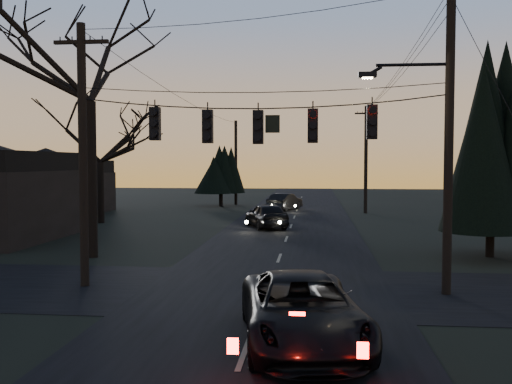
# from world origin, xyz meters

# --- Properties ---
(main_road) EXTENTS (8.00, 120.00, 0.02)m
(main_road) POSITION_xyz_m (0.00, 20.00, 0.01)
(main_road) COLOR black
(main_road) RESTS_ON ground
(cross_road) EXTENTS (60.00, 7.00, 0.02)m
(cross_road) POSITION_xyz_m (0.00, 10.00, 0.01)
(cross_road) COLOR black
(cross_road) RESTS_ON ground
(utility_pole_right) EXTENTS (5.00, 0.30, 10.00)m
(utility_pole_right) POSITION_xyz_m (5.50, 10.00, 0.00)
(utility_pole_right) COLOR black
(utility_pole_right) RESTS_ON ground
(utility_pole_left) EXTENTS (1.80, 0.30, 8.50)m
(utility_pole_left) POSITION_xyz_m (-6.00, 10.00, 0.00)
(utility_pole_left) COLOR black
(utility_pole_left) RESTS_ON ground
(utility_pole_far_r) EXTENTS (1.80, 0.30, 8.50)m
(utility_pole_far_r) POSITION_xyz_m (5.50, 38.00, 0.00)
(utility_pole_far_r) COLOR black
(utility_pole_far_r) RESTS_ON ground
(utility_pole_far_l) EXTENTS (0.30, 0.30, 8.00)m
(utility_pole_far_l) POSITION_xyz_m (-6.00, 46.00, 0.00)
(utility_pole_far_l) COLOR black
(utility_pole_far_l) RESTS_ON ground
(span_signal_assembly) EXTENTS (11.50, 0.44, 1.62)m
(span_signal_assembly) POSITION_xyz_m (-0.24, 10.00, 5.22)
(span_signal_assembly) COLOR black
(span_signal_assembly) RESTS_ON ground
(bare_tree_left) EXTENTS (11.09, 11.09, 13.23)m
(bare_tree_left) POSITION_xyz_m (-7.95, 15.50, 9.25)
(bare_tree_left) COLOR black
(bare_tree_left) RESTS_ON ground
(evergreen_right) EXTENTS (3.93, 3.93, 8.04)m
(evergreen_right) POSITION_xyz_m (8.95, 17.34, 4.61)
(evergreen_right) COLOR black
(evergreen_right) RESTS_ON ground
(bare_tree_dist) EXTENTS (6.59, 6.59, 8.18)m
(bare_tree_dist) POSITION_xyz_m (-12.73, 28.89, 5.71)
(bare_tree_dist) COLOR black
(bare_tree_dist) RESTS_ON ground
(evergreen_dist) EXTENTS (3.74, 3.74, 5.66)m
(evergreen_dist) POSITION_xyz_m (-7.10, 43.87, 3.42)
(evergreen_dist) COLOR black
(evergreen_dist) RESTS_ON ground
(house_left_far) EXTENTS (9.00, 7.00, 5.20)m
(house_left_far) POSITION_xyz_m (-20.00, 36.00, 2.60)
(house_left_far) COLOR black
(house_left_far) RESTS_ON ground
(suv_near) EXTENTS (3.34, 5.80, 1.52)m
(suv_near) POSITION_xyz_m (1.20, 4.69, 0.76)
(suv_near) COLOR black
(suv_near) RESTS_ON ground
(sedan_oncoming_a) EXTENTS (3.32, 4.87, 1.54)m
(sedan_oncoming_a) POSITION_xyz_m (-1.49, 26.99, 0.77)
(sedan_oncoming_a) COLOR black
(sedan_oncoming_a) RESTS_ON ground
(sedan_oncoming_b) EXTENTS (2.95, 4.54, 1.41)m
(sedan_oncoming_b) POSITION_xyz_m (-1.01, 40.06, 0.71)
(sedan_oncoming_b) COLOR black
(sedan_oncoming_b) RESTS_ON ground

